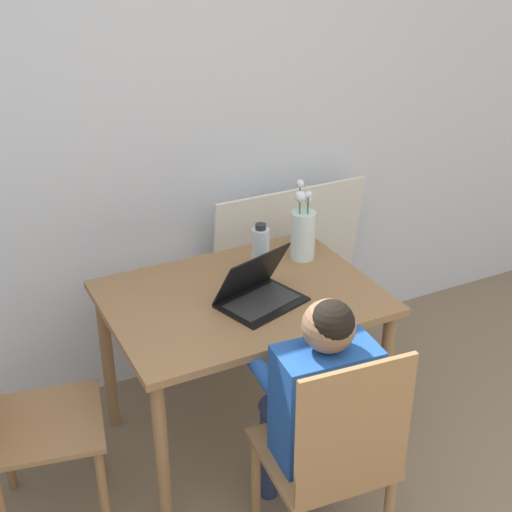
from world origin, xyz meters
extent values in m
cube|color=silver|center=(0.00, 2.23, 1.25)|extent=(6.40, 0.05, 2.50)
cube|color=olive|center=(0.20, 1.59, 0.69)|extent=(1.04, 0.76, 0.03)
cylinder|color=olive|center=(-0.27, 1.26, 0.34)|extent=(0.05, 0.05, 0.67)
cylinder|color=olive|center=(0.67, 1.26, 0.34)|extent=(0.05, 0.05, 0.67)
cylinder|color=olive|center=(-0.27, 1.92, 0.34)|extent=(0.05, 0.05, 0.67)
cylinder|color=olive|center=(0.67, 1.92, 0.34)|extent=(0.05, 0.05, 0.67)
cube|color=olive|center=(0.19, 0.96, 0.42)|extent=(0.43, 0.43, 0.02)
cube|color=olive|center=(0.17, 0.77, 0.66)|extent=(0.38, 0.05, 0.47)
cylinder|color=olive|center=(0.37, 1.11, 0.20)|extent=(0.04, 0.04, 0.41)
cylinder|color=olive|center=(0.04, 1.14, 0.20)|extent=(0.04, 0.04, 0.41)
cube|color=olive|center=(-0.60, 1.53, 0.42)|extent=(0.47, 0.47, 0.02)
cylinder|color=olive|center=(-0.47, 1.33, 0.20)|extent=(0.04, 0.04, 0.41)
cylinder|color=olive|center=(-0.40, 1.66, 0.20)|extent=(0.04, 0.04, 0.41)
cylinder|color=olive|center=(-0.74, 1.73, 0.20)|extent=(0.04, 0.04, 0.41)
cube|color=#1E4C9E|center=(0.19, 0.96, 0.63)|extent=(0.34, 0.21, 0.41)
sphere|color=#936B4C|center=(0.19, 0.96, 0.92)|extent=(0.17, 0.17, 0.17)
sphere|color=black|center=(0.19, 0.94, 0.94)|extent=(0.14, 0.14, 0.14)
cylinder|color=navy|center=(0.27, 1.09, 0.44)|extent=(0.11, 0.29, 0.09)
cylinder|color=navy|center=(0.13, 1.10, 0.44)|extent=(0.11, 0.29, 0.09)
cylinder|color=navy|center=(0.29, 1.23, 0.21)|extent=(0.08, 0.08, 0.43)
cylinder|color=navy|center=(0.14, 1.24, 0.21)|extent=(0.08, 0.08, 0.43)
cylinder|color=#1E4C9E|center=(0.35, 1.16, 0.65)|extent=(0.08, 0.24, 0.06)
cylinder|color=#1E4C9E|center=(0.07, 1.18, 0.65)|extent=(0.08, 0.24, 0.06)
cube|color=black|center=(0.24, 1.49, 0.71)|extent=(0.36, 0.30, 0.01)
cube|color=#2D2D2D|center=(0.24, 1.49, 0.71)|extent=(0.30, 0.23, 0.00)
cube|color=black|center=(0.22, 1.55, 0.81)|extent=(0.32, 0.20, 0.20)
cube|color=black|center=(0.22, 1.55, 0.81)|extent=(0.29, 0.18, 0.17)
cylinder|color=silver|center=(0.57, 1.76, 0.81)|extent=(0.10, 0.10, 0.21)
cylinder|color=#3D7A38|center=(0.59, 1.77, 0.85)|extent=(0.01, 0.01, 0.22)
sphere|color=white|center=(0.59, 1.77, 0.96)|extent=(0.03, 0.03, 0.03)
cylinder|color=#3D7A38|center=(0.56, 1.78, 0.89)|extent=(0.01, 0.01, 0.29)
sphere|color=white|center=(0.56, 1.78, 1.03)|extent=(0.03, 0.03, 0.03)
cylinder|color=#3D7A38|center=(0.55, 1.75, 0.86)|extent=(0.01, 0.01, 0.24)
sphere|color=white|center=(0.55, 1.75, 0.99)|extent=(0.05, 0.05, 0.05)
cylinder|color=#3D7A38|center=(0.58, 1.74, 0.87)|extent=(0.01, 0.01, 0.25)
sphere|color=white|center=(0.58, 1.74, 1.00)|extent=(0.03, 0.03, 0.03)
cylinder|color=silver|center=(0.34, 1.70, 0.80)|extent=(0.07, 0.07, 0.20)
cylinder|color=#262628|center=(0.34, 1.70, 0.92)|extent=(0.04, 0.04, 0.02)
cube|color=silver|center=(0.68, 2.10, 0.44)|extent=(0.77, 0.14, 0.89)
camera|label=1|loc=(-0.83, -0.57, 2.08)|focal=50.00mm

